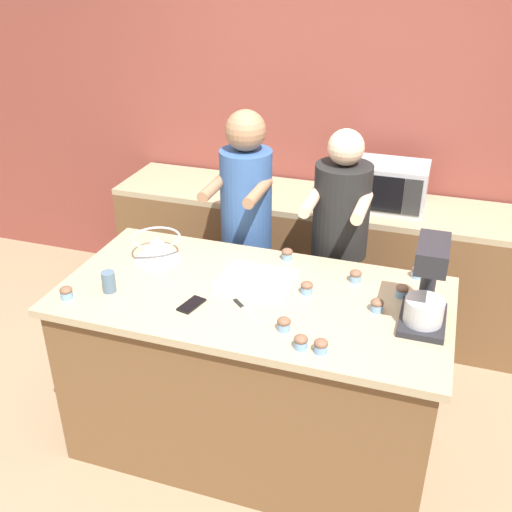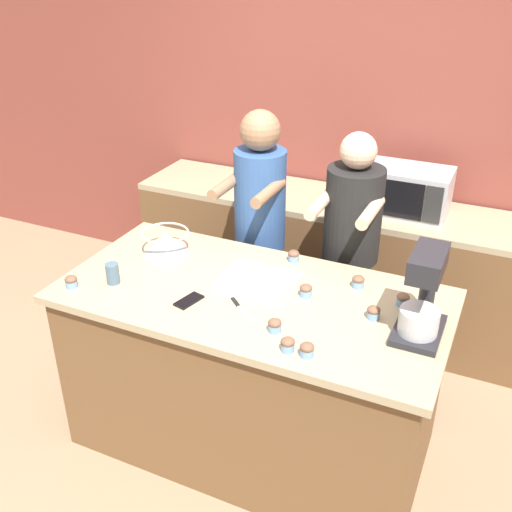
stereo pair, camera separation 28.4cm
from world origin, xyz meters
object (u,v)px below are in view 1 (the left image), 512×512
baking_tray (257,279)px  cell_phone (191,305)px  drinking_glass (109,282)px  cupcake_8 (321,346)px  knife (244,309)px  cupcake_2 (307,287)px  cupcake_3 (402,291)px  cupcake_5 (377,305)px  cupcake_4 (284,324)px  cupcake_6 (356,276)px  stand_mixer (427,288)px  cupcake_1 (301,342)px  cupcake_9 (417,272)px  microwave_oven (386,185)px  cupcake_7 (66,292)px  person_left (246,237)px  person_right (338,258)px  mixing_bowl (157,247)px  cupcake_0 (287,254)px

baking_tray → cell_phone: baking_tray is taller
drinking_glass → cupcake_8: bearing=-8.1°
knife → cupcake_2: size_ratio=2.79×
cupcake_3 → cupcake_5: size_ratio=1.00×
cupcake_4 → cupcake_6: bearing=66.6°
stand_mixer → drinking_glass: bearing=-172.2°
drinking_glass → cupcake_6: (1.12, 0.47, -0.02)m
cupcake_1 → cupcake_9: bearing=61.7°
stand_mixer → cupcake_8: bearing=-137.3°
cupcake_4 → cupcake_5: 0.46m
microwave_oven → cupcake_7: (-1.28, -1.68, -0.08)m
cell_phone → knife: 0.25m
drinking_glass → cupcake_1: bearing=-8.7°
cupcake_1 → cupcake_7: size_ratio=1.00×
drinking_glass → cupcake_7: (-0.16, -0.12, -0.02)m
microwave_oven → cupcake_9: 1.00m
stand_mixer → microwave_oven: size_ratio=0.78×
drinking_glass → cupcake_9: bearing=23.4°
person_left → cupcake_6: person_left is taller
cupcake_7 → person_right: bearing=42.5°
cupcake_2 → cupcake_9: size_ratio=1.00×
mixing_bowl → cupcake_9: bearing=9.8°
microwave_oven → cupcake_3: microwave_oven is taller
knife → cupcake_2: (0.24, 0.23, 0.03)m
knife → cupcake_7: (-0.84, -0.17, 0.03)m
mixing_bowl → cupcake_1: bearing=-29.8°
knife → cupcake_8: cupcake_8 is taller
mixing_bowl → cupcake_5: (1.19, -0.15, -0.04)m
baking_tray → cupcake_2: size_ratio=5.98×
cupcake_1 → person_left: bearing=120.0°
cell_phone → cupcake_0: cupcake_0 is taller
person_right → microwave_oven: size_ratio=3.09×
microwave_oven → cupcake_4: bearing=-97.9°
cupcake_1 → cupcake_4: bearing=134.7°
cupcake_3 → cupcake_7: bearing=-161.1°
cell_phone → cupcake_8: 0.67m
baking_tray → cupcake_6: 0.49m
mixing_bowl → baking_tray: mixing_bowl is taller
stand_mixer → mixing_bowl: bearing=172.7°
cupcake_6 → knife: bearing=-136.5°
baking_tray → microwave_oven: 1.34m
person_left → cell_phone: 0.90m
person_right → drinking_glass: bearing=-136.7°
cupcake_0 → cupcake_1: (0.27, -0.74, 0.00)m
person_right → cupcake_1: 1.06m
cupcake_0 → cupcake_5: 0.64m
cupcake_0 → cupcake_5: (0.53, -0.36, 0.00)m
cupcake_7 → cupcake_0: bearing=38.5°
person_right → knife: (-0.28, -0.85, 0.12)m
baking_tray → cupcake_5: size_ratio=5.98×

